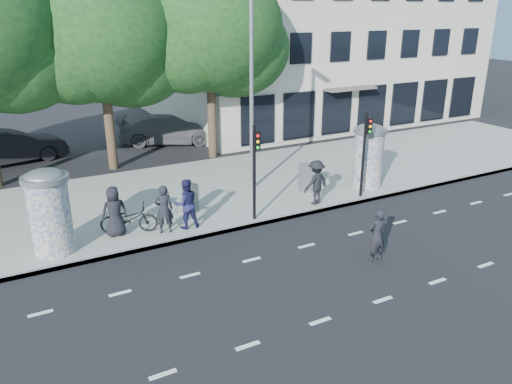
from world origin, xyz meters
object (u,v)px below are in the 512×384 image
ad_column_right (368,154)px  street_lamp (252,75)px  car_mid (12,147)px  car_right (168,129)px  ped_d (316,182)px  traffic_pole_near (255,163)px  cabinet_left (191,198)px  ped_b (164,209)px  bicycle (129,219)px  traffic_pole_far (365,146)px  ped_c (186,204)px  man_road (377,235)px  cabinet_right (307,178)px  ped_a (114,212)px  ad_column_left (49,210)px

ad_column_right → street_lamp: 5.81m
car_mid → car_right: size_ratio=0.90×
street_lamp → ped_d: (1.35, -2.60, -3.78)m
traffic_pole_near → cabinet_left: bearing=133.2°
ped_b → car_mid: 12.30m
bicycle → car_right: (5.21, 11.22, 0.15)m
street_lamp → car_mid: 13.16m
traffic_pole_far → car_right: 12.89m
ped_c → man_road: (4.23, -4.70, -0.17)m
traffic_pole_far → cabinet_right: bearing=137.1°
cabinet_left → ped_c: bearing=-138.1°
ad_column_right → car_mid: ad_column_right is taller
cabinet_right → car_mid: 14.73m
traffic_pole_far → street_lamp: bearing=140.1°
cabinet_left → ped_b: bearing=-158.5°
ad_column_right → bicycle: bearing=179.4°
bicycle → car_right: 12.37m
traffic_pole_near → bicycle: (-4.21, 1.01, -1.59)m
traffic_pole_near → ped_c: traffic_pole_near is taller
ped_b → car_mid: bearing=-59.0°
ped_c → cabinet_right: bearing=-164.8°
cabinet_left → cabinet_right: size_ratio=0.86×
car_mid → car_right: (8.01, 0.08, -0.02)m
ad_column_right → cabinet_right: ad_column_right is taller
ped_b → car_mid: (-3.84, 11.69, -0.17)m
cabinet_left → cabinet_right: cabinet_right is taller
ped_c → car_mid: bearing=-63.5°
ped_b → cabinet_left: bearing=-124.0°
ad_column_right → ped_d: 3.17m
traffic_pole_far → bicycle: (-9.01, 1.01, -1.59)m
traffic_pole_far → cabinet_left: (-6.51, 1.82, -1.57)m
ped_a → cabinet_right: size_ratio=1.43×
man_road → bicycle: man_road is taller
ped_a → car_right: ped_a is taller
ped_c → car_mid: size_ratio=0.35×
ad_column_left → cabinet_left: (4.89, 1.11, -0.88)m
ad_column_left → ped_b: (3.44, -0.25, -0.56)m
ad_column_left → traffic_pole_far: (11.40, -0.71, 0.69)m
ped_b → ped_c: 0.79m
ad_column_left → car_mid: (-0.40, 11.44, -0.72)m
traffic_pole_far → ped_d: size_ratio=1.97×
ped_a → car_right: bearing=-114.2°
ad_column_left → man_road: (8.46, -4.92, -0.69)m
ped_a → cabinet_right: (7.84, 0.52, -0.26)m
ped_a → street_lamp: bearing=-160.5°
ped_c → man_road: size_ratio=1.03×
ped_d → cabinet_left: 4.75m
ad_column_left → ped_a: ad_column_left is taller
ad_column_right → traffic_pole_far: (-1.00, -0.91, 0.69)m
ped_b → car_right: (4.16, 11.77, -0.19)m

